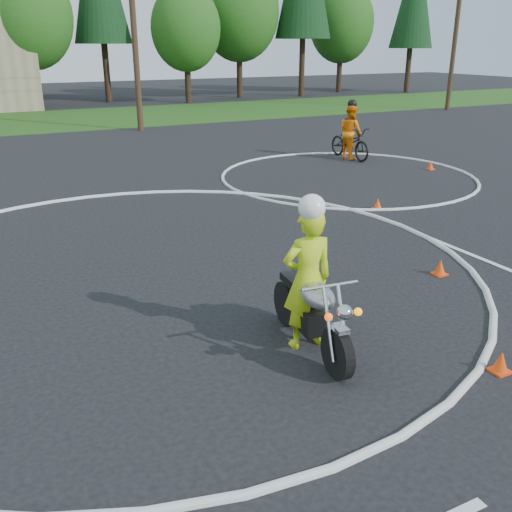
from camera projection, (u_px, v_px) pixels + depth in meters
name	position (u px, v px, depth m)	size (l,w,h in m)	color
ground	(215.00, 340.00, 8.23)	(120.00, 120.00, 0.00)	black
grass_strip	(19.00, 122.00, 30.77)	(120.00, 10.00, 0.02)	#1E4714
course_markings	(228.00, 234.00, 12.78)	(19.05, 19.05, 0.12)	silver
primary_motorcycle	(312.00, 312.00, 7.78)	(0.79, 2.26, 1.19)	black
rider_primary_grp	(308.00, 275.00, 7.72)	(0.78, 0.55, 2.21)	#BDE017
rider_second_grp	(350.00, 138.00, 20.87)	(0.81, 2.23, 2.13)	black
traffic_cones	(365.00, 243.00, 11.78)	(20.03, 10.29, 0.30)	#FF440D
treeline	(213.00, 4.00, 41.07)	(38.20, 8.10, 14.52)	#382619
utility_poles	(133.00, 15.00, 26.06)	(41.60, 1.12, 10.00)	#473321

